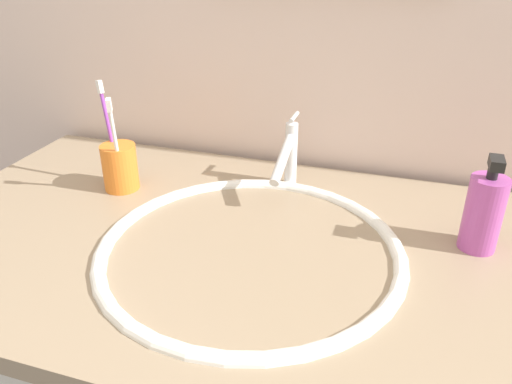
# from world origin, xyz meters

# --- Properties ---
(sink_basin) EXTENTS (0.49, 0.49, 0.10)m
(sink_basin) POSITION_xyz_m (-0.02, -0.02, 0.82)
(sink_basin) COLOR white
(sink_basin) RESTS_ON vanity_counter
(faucet) EXTENTS (0.02, 0.16, 0.14)m
(faucet) POSITION_xyz_m (-0.02, 0.21, 0.93)
(faucet) COLOR silver
(faucet) RESTS_ON sink_basin
(toothbrush_cup) EXTENTS (0.07, 0.07, 0.09)m
(toothbrush_cup) POSITION_xyz_m (-0.32, 0.11, 0.90)
(toothbrush_cup) COLOR orange
(toothbrush_cup) RESTS_ON vanity_counter
(toothbrush_white) EXTENTS (0.03, 0.05, 0.19)m
(toothbrush_white) POSITION_xyz_m (-0.31, 0.08, 0.97)
(toothbrush_white) COLOR white
(toothbrush_white) RESTS_ON toothbrush_cup
(toothbrush_purple) EXTENTS (0.04, 0.03, 0.20)m
(toothbrush_purple) POSITION_xyz_m (-0.35, 0.13, 0.97)
(toothbrush_purple) COLOR purple
(toothbrush_purple) RESTS_ON toothbrush_cup
(soap_dispenser) EXTENTS (0.06, 0.06, 0.16)m
(soap_dispenser) POSITION_xyz_m (0.32, 0.10, 0.92)
(soap_dispenser) COLOR #B24CA5
(soap_dispenser) RESTS_ON vanity_counter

